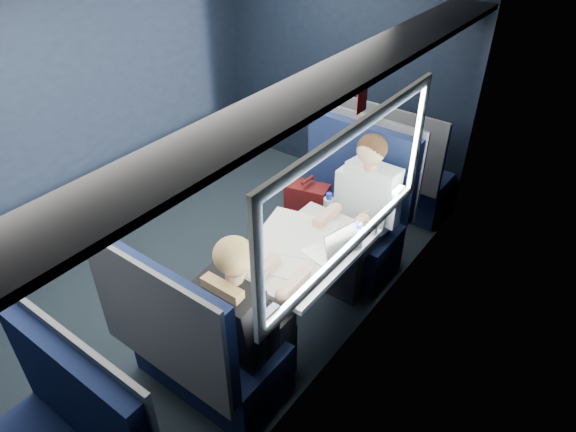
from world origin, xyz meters
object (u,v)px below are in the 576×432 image
Objects in this scene: seat_row_front at (394,174)px; bottle_small at (359,237)px; table at (303,256)px; man at (363,207)px; laptop at (335,246)px; cup at (373,228)px; seat_bay_far at (199,347)px; woman at (244,314)px; seat_bay_near at (343,217)px.

bottle_small is at bearing -73.04° from seat_row_front.
man is (0.07, 0.70, 0.06)m from table.
laptop is 4.06× the size of cup.
seat_bay_far reaches higher than table.
seat_bay_far is (-0.18, -0.87, -0.25)m from table.
man is at bearing 80.97° from seat_bay_far.
seat_row_front is 1.50m from cup.
woman is (0.00, -1.41, 0.01)m from man.
seat_row_front is at bearing 102.83° from man.
woman reaches higher than seat_bay_far.
seat_bay_near reaches higher than cup.
laptop is at bearing 19.27° from table.
cup is (0.09, 0.36, -0.02)m from laptop.
woman is at bearing -84.30° from seat_row_front.
man is at bearing -32.52° from seat_bay_near.
seat_bay_near is 1.74m from seat_bay_far.
bottle_small is at bearing 76.11° from woman.
man is (0.26, -0.17, 0.30)m from seat_bay_near.
table is 0.92m from seat_bay_near.
seat_bay_near is 1.63m from woman.
seat_bay_far is 0.95× the size of woman.
man is 15.40× the size of cup.
table is 0.79× the size of seat_bay_far.
seat_bay_near is 3.61× the size of laptop.
seat_row_front is at bearing 109.36° from cup.
bottle_small is 0.21m from cup.
seat_bay_near is at bearing -90.87° from seat_row_front.
seat_bay_far is 1.09× the size of seat_row_front.
woman is at bearing 33.82° from seat_bay_far.
laptop is (0.20, 0.07, 0.14)m from table.
table is 0.70m from man.
woman is 1.16m from cup.
table is 0.86× the size of seat_row_front.
laptop is (0.14, -0.63, 0.08)m from man.
bottle_small is (0.23, 0.93, 0.10)m from woman.
seat_bay_near is 0.43m from man.
seat_bay_near reaches higher than laptop.
laptop is at bearing -77.68° from man.
bottle_small reaches higher than cup.
seat_row_front is at bearing 90.00° from seat_bay_far.
laptop is at bearing -77.35° from seat_row_front.
bottle_small is (0.48, 1.10, 0.41)m from seat_bay_far.
bottle_small is (0.23, -0.48, 0.11)m from man.
bottle_small reaches higher than table.
man is 0.65m from laptop.
cup is (0.23, -0.27, 0.06)m from man.
laptop is at bearing -121.64° from bottle_small.
seat_row_front reaches higher than table.
man is 3.79× the size of laptop.
seat_row_front is 5.74× the size of bottle_small.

